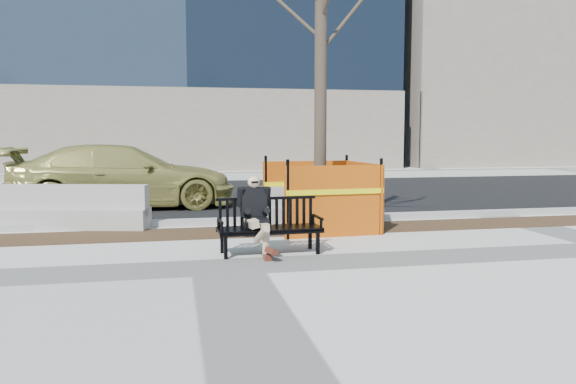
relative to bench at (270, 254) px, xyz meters
name	(u,v)px	position (x,y,z in m)	size (l,w,h in m)	color
ground	(227,267)	(-0.70, -0.69, 0.00)	(120.00, 120.00, 0.00)	beige
mulch_strip	(213,233)	(-0.70, 1.91, 0.00)	(40.00, 1.20, 0.02)	#47301C
asphalt_street	(198,196)	(-0.70, 8.11, 0.00)	(60.00, 10.40, 0.01)	black
curb	(210,222)	(-0.70, 2.86, 0.06)	(60.00, 0.25, 0.12)	#9E9B93
bench	(270,254)	(0.00, 0.00, 0.00)	(1.57, 0.56, 0.84)	black
seated_man	(255,254)	(-0.21, 0.03, 0.00)	(0.49, 0.81, 1.14)	black
tree_fence	(320,229)	(1.28, 1.95, 0.00)	(2.70, 2.70, 6.75)	#DC590D
sedan	(125,208)	(-2.56, 5.83, 0.00)	(2.14, 5.26, 1.53)	#A39B4B
jersey_barrier_left	(70,229)	(-3.30, 2.90, 0.00)	(2.93, 0.59, 0.84)	#A4A29A
jersey_barrier_right	(316,224)	(1.35, 2.50, 0.00)	(2.61, 0.52, 0.75)	gray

